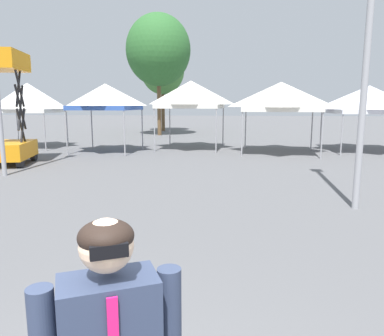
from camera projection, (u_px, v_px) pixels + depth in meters
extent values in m
cylinder|color=#9E9EA3|center=(45.00, 130.00, 17.69)|extent=(0.06, 0.06, 2.00)
cylinder|color=#9E9EA3|center=(18.00, 126.00, 20.58)|extent=(0.06, 0.06, 2.00)
cylinder|color=#9E9EA3|center=(67.00, 127.00, 20.45)|extent=(0.06, 0.06, 2.00)
pyramid|color=white|center=(28.00, 96.00, 18.85)|extent=(3.14, 3.14, 1.29)
cube|color=white|center=(29.00, 111.00, 18.98)|extent=(3.11, 3.11, 0.20)
cylinder|color=#9E9EA3|center=(66.00, 130.00, 16.38)|extent=(0.06, 0.06, 2.16)
cylinder|color=#9E9EA3|center=(124.00, 131.00, 15.96)|extent=(0.06, 0.06, 2.16)
cylinder|color=#9E9EA3|center=(92.00, 127.00, 18.99)|extent=(0.06, 0.06, 2.16)
cylinder|color=#9E9EA3|center=(142.00, 127.00, 18.57)|extent=(0.06, 0.06, 2.16)
pyramid|color=white|center=(105.00, 95.00, 17.21)|extent=(2.94, 2.94, 1.00)
cube|color=#3359B2|center=(106.00, 108.00, 17.31)|extent=(2.92, 2.92, 0.20)
cylinder|color=#9E9EA3|center=(154.00, 128.00, 17.50)|extent=(0.06, 0.06, 2.22)
cylinder|color=#9E9EA3|center=(216.00, 129.00, 16.95)|extent=(0.06, 0.06, 2.22)
cylinder|color=#9E9EA3|center=(170.00, 125.00, 20.35)|extent=(0.06, 0.06, 2.22)
cylinder|color=#9E9EA3|center=(223.00, 125.00, 19.80)|extent=(0.06, 0.06, 2.22)
pyramid|color=white|center=(191.00, 92.00, 18.36)|extent=(3.32, 3.32, 1.15)
cube|color=white|center=(191.00, 106.00, 18.47)|extent=(3.29, 3.29, 0.20)
cylinder|color=#9E9EA3|center=(242.00, 132.00, 15.73)|extent=(0.06, 0.06, 2.11)
cylinder|color=#9E9EA3|center=(322.00, 133.00, 15.14)|extent=(0.06, 0.06, 2.11)
cylinder|color=#9E9EA3|center=(246.00, 127.00, 18.88)|extent=(0.06, 0.06, 2.11)
cylinder|color=#9E9EA3|center=(312.00, 128.00, 18.28)|extent=(0.06, 0.06, 2.11)
pyramid|color=white|center=(281.00, 94.00, 16.73)|extent=(3.65, 3.65, 1.11)
cube|color=white|center=(280.00, 109.00, 16.84)|extent=(3.62, 3.62, 0.20)
cylinder|color=#9E9EA3|center=(342.00, 133.00, 16.17)|extent=(0.06, 0.06, 2.00)
cylinder|color=#9E9EA3|center=(321.00, 128.00, 19.48)|extent=(0.06, 0.06, 2.00)
pyramid|color=white|center=(369.00, 97.00, 17.45)|extent=(3.68, 3.68, 1.09)
cube|color=white|center=(368.00, 111.00, 17.56)|extent=(3.65, 3.65, 0.20)
cylinder|color=black|center=(20.00, 161.00, 13.10)|extent=(0.29, 0.51, 0.48)
cylinder|color=black|center=(2.00, 155.00, 14.63)|extent=(0.29, 0.51, 0.48)
cylinder|color=black|center=(34.00, 155.00, 14.79)|extent=(0.29, 0.51, 0.48)
cube|color=orange|center=(10.00, 150.00, 13.81)|extent=(1.92, 2.57, 0.60)
cylinder|color=black|center=(22.00, 131.00, 13.75)|extent=(0.30, 0.91, 1.65)
cylinder|color=black|center=(22.00, 131.00, 13.75)|extent=(0.30, 0.91, 1.65)
cylinder|color=black|center=(20.00, 108.00, 13.61)|extent=(0.30, 0.91, 1.65)
cylinder|color=black|center=(20.00, 108.00, 13.61)|extent=(0.30, 0.91, 1.65)
cylinder|color=black|center=(19.00, 84.00, 13.46)|extent=(0.30, 0.91, 1.65)
cylinder|color=black|center=(19.00, 84.00, 13.46)|extent=(0.30, 0.91, 1.65)
cube|color=orange|center=(3.00, 69.00, 13.31)|extent=(1.83, 2.45, 0.12)
cube|color=orange|center=(12.00, 62.00, 14.28)|extent=(1.30, 0.39, 0.55)
cube|color=orange|center=(21.00, 59.00, 13.33)|extent=(0.60, 2.13, 0.55)
cylinder|color=#2D3851|center=(170.00, 326.00, 1.70)|extent=(0.11, 0.11, 0.56)
sphere|color=beige|center=(106.00, 245.00, 1.54)|extent=(0.23, 0.23, 0.23)
ellipsoid|color=black|center=(106.00, 236.00, 1.54)|extent=(0.23, 0.23, 0.14)
cube|color=black|center=(109.00, 252.00, 1.44)|extent=(0.15, 0.09, 0.06)
cylinder|color=brown|center=(163.00, 110.00, 30.63)|extent=(0.28, 0.28, 3.52)
ellipsoid|color=#47843D|center=(163.00, 70.00, 30.09)|extent=(3.53, 3.53, 3.88)
cylinder|color=brown|center=(159.00, 106.00, 26.43)|extent=(0.28, 0.28, 4.14)
ellipsoid|color=#2D662D|center=(158.00, 50.00, 25.76)|extent=(4.50, 4.50, 4.94)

